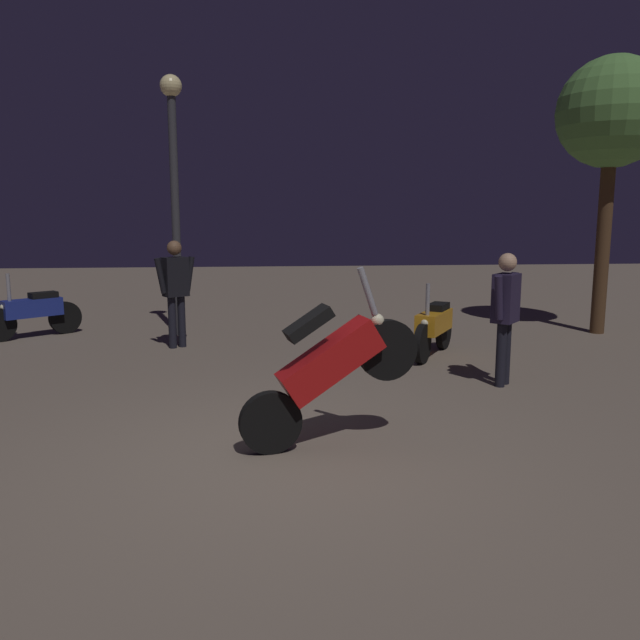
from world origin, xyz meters
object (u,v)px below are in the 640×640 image
at_px(motorcycle_blue_parked_right, 33,312).
at_px(person_rider_beside, 505,308).
at_px(person_bystander_far, 176,284).
at_px(streetlamp_near, 174,170).
at_px(motorcycle_orange_parked_left, 434,327).
at_px(motorcycle_red_foreground, 330,367).

bearing_deg(motorcycle_blue_parked_right, person_rider_beside, 112.87).
xyz_separation_m(person_bystander_far, streetlamp_near, (-0.10, 1.10, 1.80)).
bearing_deg(streetlamp_near, motorcycle_orange_parked_left, -27.37).
bearing_deg(motorcycle_orange_parked_left, person_rider_beside, 45.11).
height_order(motorcycle_red_foreground, streetlamp_near, streetlamp_near).
bearing_deg(motorcycle_orange_parked_left, streetlamp_near, -85.90).
bearing_deg(streetlamp_near, person_bystander_far, -84.68).
bearing_deg(motorcycle_red_foreground, person_rider_beside, 27.05).
bearing_deg(motorcycle_blue_parked_right, person_bystander_far, 118.89).
bearing_deg(person_bystander_far, motorcycle_blue_parked_right, -144.13).
relative_size(person_rider_beside, streetlamp_near, 0.38).
distance_m(motorcycle_orange_parked_left, person_rider_beside, 1.82).
xyz_separation_m(motorcycle_red_foreground, motorcycle_blue_parked_right, (-4.46, 5.59, -0.31)).
xyz_separation_m(motorcycle_orange_parked_left, person_bystander_far, (-3.85, 0.94, 0.56)).
xyz_separation_m(motorcycle_red_foreground, streetlamp_near, (-2.03, 5.65, 2.06)).
distance_m(motorcycle_red_foreground, person_bystander_far, 4.94).
relative_size(motorcycle_blue_parked_right, person_bystander_far, 0.81).
distance_m(motorcycle_blue_parked_right, person_rider_beside, 7.75).
bearing_deg(person_rider_beside, streetlamp_near, -179.76).
height_order(motorcycle_orange_parked_left, person_bystander_far, person_bystander_far).
bearing_deg(motorcycle_red_foreground, motorcycle_blue_parked_right, 116.48).
relative_size(motorcycle_orange_parked_left, streetlamp_near, 0.34).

